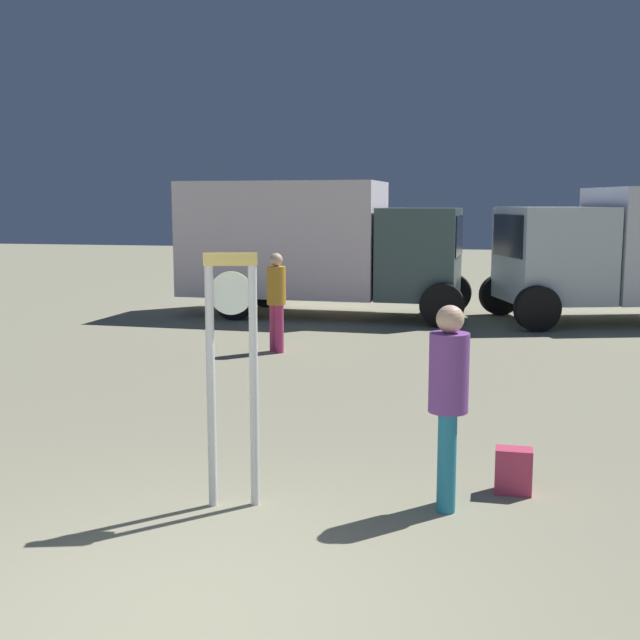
{
  "coord_description": "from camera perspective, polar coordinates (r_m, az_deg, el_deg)",
  "views": [
    {
      "loc": [
        1.81,
        -4.16,
        2.48
      ],
      "look_at": [
        -0.11,
        4.34,
        1.2
      ],
      "focal_mm": 44.62,
      "sensor_mm": 36.0,
      "label": 1
    }
  ],
  "objects": [
    {
      "name": "backpack",
      "position": [
        7.17,
        13.7,
        -10.47
      ],
      "size": [
        0.31,
        0.23,
        0.39
      ],
      "color": "#CA3857",
      "rests_on": "ground_plane"
    },
    {
      "name": "box_truck_near",
      "position": [
        17.7,
        -0.5,
        5.54
      ],
      "size": [
        6.35,
        2.58,
        2.96
      ],
      "color": "white",
      "rests_on": "ground_plane"
    },
    {
      "name": "standing_clock",
      "position": [
        6.47,
        -6.33,
        -2.56
      ],
      "size": [
        0.43,
        0.2,
        2.09
      ],
      "color": "silver",
      "rests_on": "ground_plane"
    },
    {
      "name": "person_distant",
      "position": [
        13.28,
        -3.15,
        1.65
      ],
      "size": [
        0.32,
        0.32,
        1.67
      ],
      "color": "#C4376D",
      "rests_on": "ground_plane"
    },
    {
      "name": "person_near_clock",
      "position": [
        6.51,
        9.18,
        -5.43
      ],
      "size": [
        0.32,
        0.32,
        1.68
      ],
      "color": "teal",
      "rests_on": "ground_plane"
    },
    {
      "name": "ground_plane",
      "position": [
        5.17,
        -10.12,
        -20.44
      ],
      "size": [
        80.0,
        80.0,
        0.0
      ],
      "primitive_type": "plane",
      "color": "gray"
    }
  ]
}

